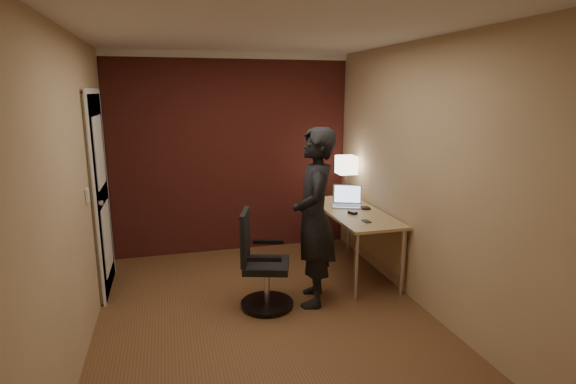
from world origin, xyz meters
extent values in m
plane|color=brown|center=(0.00, 0.00, 0.00)|extent=(4.00, 4.00, 0.00)
plane|color=white|center=(0.00, 0.00, 2.50)|extent=(4.00, 4.00, 0.00)
plane|color=tan|center=(0.00, 2.00, 1.25)|extent=(3.00, 0.00, 3.00)
plane|color=tan|center=(0.00, -2.00, 1.25)|extent=(3.00, 0.00, 3.00)
plane|color=tan|center=(-1.50, 0.00, 1.25)|extent=(0.00, 4.00, 4.00)
plane|color=tan|center=(1.50, 0.00, 1.25)|extent=(0.00, 4.00, 4.00)
cube|color=maroon|center=(0.00, 1.97, 1.25)|extent=(2.98, 0.06, 2.50)
cube|color=silver|center=(0.00, 1.96, 2.46)|extent=(3.00, 0.08, 0.08)
cube|color=silver|center=(-1.46, 0.00, 2.46)|extent=(0.08, 4.00, 0.08)
cube|color=silver|center=(1.46, 0.00, 2.46)|extent=(0.08, 4.00, 0.08)
cube|color=silver|center=(-1.48, 1.10, 1.00)|extent=(0.05, 0.82, 2.02)
cube|color=silver|center=(-1.46, 1.10, 1.00)|extent=(0.02, 0.92, 2.12)
cylinder|color=silver|center=(-1.43, 0.77, 1.00)|extent=(0.05, 0.05, 0.05)
cube|color=silver|center=(-1.49, 0.45, 1.15)|extent=(0.02, 0.08, 0.12)
cube|color=tan|center=(1.18, 0.83, 0.71)|extent=(0.60, 1.50, 0.03)
cube|color=tan|center=(1.46, 0.83, 0.43)|extent=(0.02, 1.38, 0.54)
cylinder|color=silver|center=(0.93, 0.14, 0.35)|extent=(0.04, 0.04, 0.70)
cylinder|color=silver|center=(0.93, 1.52, 0.35)|extent=(0.04, 0.04, 0.70)
cylinder|color=silver|center=(1.43, 0.14, 0.35)|extent=(0.04, 0.04, 0.70)
cylinder|color=silver|center=(1.43, 1.52, 0.35)|extent=(0.04, 0.04, 0.70)
cube|color=silver|center=(1.32, 1.38, 0.74)|extent=(0.11, 0.11, 0.01)
cylinder|color=silver|center=(1.32, 1.38, 0.90)|extent=(0.01, 0.01, 0.30)
cube|color=white|center=(1.32, 1.38, 1.16)|extent=(0.22, 0.22, 0.22)
cube|color=silver|center=(1.18, 1.01, 0.74)|extent=(0.39, 0.34, 0.01)
cube|color=silver|center=(1.22, 1.11, 0.85)|extent=(0.33, 0.18, 0.22)
cube|color=#B2CCF2|center=(1.22, 1.10, 0.85)|extent=(0.29, 0.16, 0.19)
cube|color=gray|center=(1.18, 1.00, 0.75)|extent=(0.31, 0.23, 0.00)
cube|color=black|center=(1.12, 0.69, 0.75)|extent=(0.09, 0.11, 0.03)
cube|color=black|center=(1.14, 0.38, 0.73)|extent=(0.06, 0.12, 0.01)
cube|color=black|center=(1.34, 0.85, 0.74)|extent=(0.10, 0.12, 0.02)
cylinder|color=black|center=(0.05, 0.23, 0.04)|extent=(0.51, 0.51, 0.03)
cylinder|color=silver|center=(0.05, 0.23, 0.23)|extent=(0.05, 0.05, 0.38)
cube|color=black|center=(0.05, 0.23, 0.42)|extent=(0.52, 0.52, 0.06)
cube|color=black|center=(-0.14, 0.29, 0.70)|extent=(0.15, 0.38, 0.50)
cube|color=black|center=(0.12, 0.46, 0.58)|extent=(0.31, 0.13, 0.04)
cube|color=black|center=(-0.01, 0.01, 0.58)|extent=(0.31, 0.13, 0.04)
imported|color=black|center=(0.52, 0.23, 0.86)|extent=(0.58, 0.72, 1.72)
camera|label=1|loc=(-0.79, -3.67, 2.03)|focal=28.00mm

